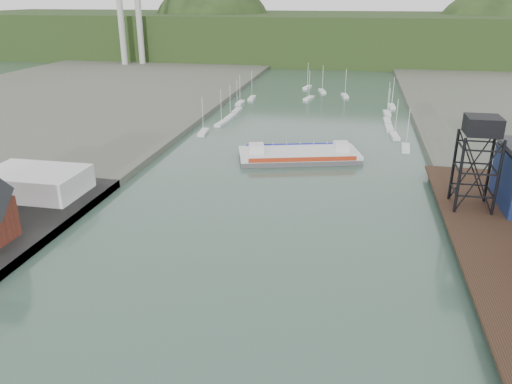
% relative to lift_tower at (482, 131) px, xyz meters
% --- Properties ---
extents(east_pier, '(14.00, 70.00, 2.45)m').
position_rel_lift_tower_xyz_m(east_pier, '(2.00, -13.00, -13.75)').
color(east_pier, black).
rests_on(east_pier, ground).
extents(white_shed, '(18.00, 12.00, 4.50)m').
position_rel_lift_tower_xyz_m(white_shed, '(-79.00, -8.00, -11.80)').
color(white_shed, silver).
rests_on(white_shed, west_quay).
extents(lift_tower, '(6.50, 6.50, 16.00)m').
position_rel_lift_tower_xyz_m(lift_tower, '(0.00, 0.00, 0.00)').
color(lift_tower, black).
rests_on(lift_tower, east_pier).
extents(marina_sailboats, '(57.71, 92.65, 0.90)m').
position_rel_lift_tower_xyz_m(marina_sailboats, '(-34.92, 80.46, -15.30)').
color(marina_sailboats, silver).
rests_on(marina_sailboats, ground).
extents(smokestacks, '(11.20, 8.20, 60.00)m').
position_rel_lift_tower_xyz_m(smokestacks, '(-141.00, 174.50, 14.35)').
color(smokestacks, '#A7A8A3').
rests_on(smokestacks, ground).
extents(distant_hills, '(500.00, 120.00, 80.00)m').
position_rel_lift_tower_xyz_m(distant_hills, '(-38.98, 243.35, -5.27)').
color(distant_hills, black).
rests_on(distant_hills, ground).
extents(chain_ferry, '(30.24, 18.50, 4.07)m').
position_rel_lift_tower_xyz_m(chain_ferry, '(-33.19, 27.48, -14.48)').
color(chain_ferry, '#4A4A4D').
rests_on(chain_ferry, ground).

